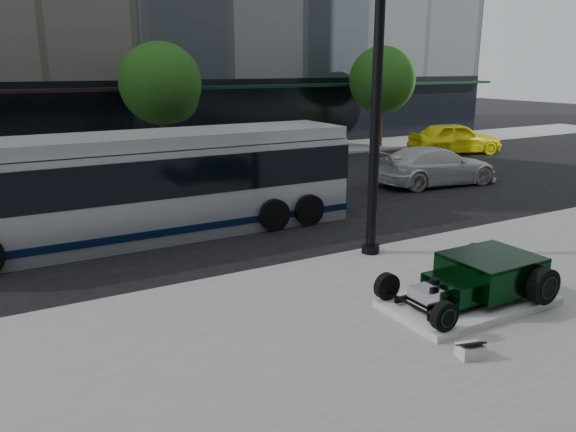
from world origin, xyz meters
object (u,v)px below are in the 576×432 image
lamppost (376,101)px  white_sedan (436,166)px  transit_bus (145,185)px  yellow_taxi (455,138)px  hot_rod (483,275)px

lamppost → white_sedan: (7.84, 5.92, -3.14)m
transit_bus → white_sedan: (12.25, 1.32, -0.72)m
transit_bus → white_sedan: size_ratio=2.28×
transit_bus → yellow_taxi: (19.06, 6.96, -0.63)m
transit_bus → lamppost: bearing=-46.2°
lamppost → yellow_taxi: bearing=38.3°
lamppost → transit_bus: lamppost is taller
white_sedan → yellow_taxi: 8.85m
lamppost → transit_bus: 6.82m
hot_rod → lamppost: (-0.03, 3.57, 3.21)m
hot_rod → yellow_taxi: (14.62, 15.14, 0.16)m
yellow_taxi → transit_bus: bearing=126.1°
lamppost → yellow_taxi: size_ratio=1.62×
hot_rod → transit_bus: size_ratio=0.27×
hot_rod → white_sedan: white_sedan is taller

